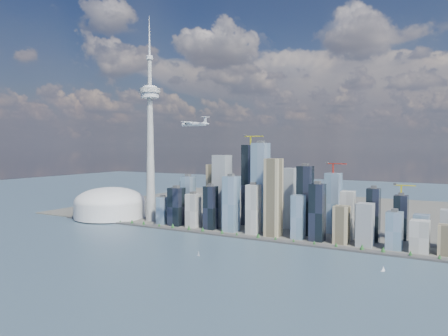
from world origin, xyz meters
The scene contains 10 objects.
ground centered at (0.00, 0.00, 0.00)m, with size 4000.00×4000.00×0.00m, color #35505D.
seawall centered at (0.00, 250.00, 2.00)m, with size 1100.00×22.00×4.00m, color #383838.
land centered at (0.00, 700.00, 1.50)m, with size 1400.00×900.00×3.00m, color #4C4C47.
shoreline_trees centered at (0.00, 250.00, 8.78)m, with size 960.53×7.20×8.80m.
skyscraper_cluster centered at (59.62, 336.82, 71.72)m, with size 736.00×142.00×232.87m.
needle_tower centered at (-300.00, 310.00, 235.84)m, with size 56.00×56.00×550.50m.
dome_stadium centered at (-440.00, 300.00, 39.44)m, with size 200.00×200.00×86.00m.
airplane centered at (-60.85, 164.59, 254.76)m, with size 77.89×69.00×18.98m.
sailboat_west centered at (12.08, 66.43, 3.39)m, with size 7.47×4.27×10.56m.
sailboat_east centered at (333.57, 130.87, 3.15)m, with size 6.87×4.19×9.81m.
Camera 1 is at (455.20, -617.84, 208.99)m, focal length 35.00 mm.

